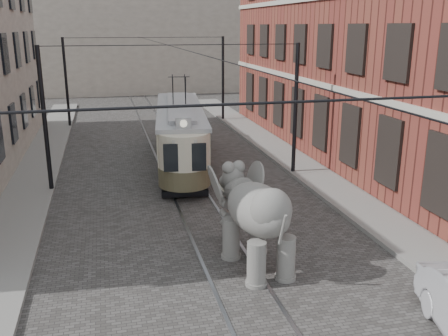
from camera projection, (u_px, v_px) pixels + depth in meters
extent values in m
plane|color=#494643|center=(212.00, 235.00, 16.38)|extent=(120.00, 120.00, 0.00)
cube|color=slate|center=(375.00, 217.00, 17.73)|extent=(2.00, 60.00, 0.15)
cube|color=slate|center=(3.00, 254.00, 14.88)|extent=(2.00, 60.00, 0.15)
cube|color=maroon|center=(381.00, 40.00, 25.62)|extent=(8.00, 26.00, 12.00)
cube|color=gray|center=(130.00, 23.00, 51.76)|extent=(28.00, 10.00, 14.00)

